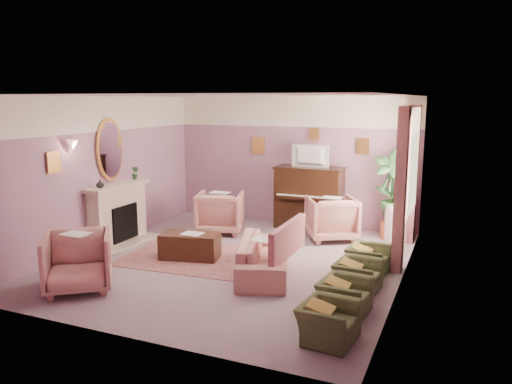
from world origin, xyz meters
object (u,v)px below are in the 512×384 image
at_px(piano, 309,198).
at_px(floral_armchair_left, 220,210).
at_px(sofa, 264,250).
at_px(olive_chair_c, 358,271).
at_px(olive_chair_b, 345,291).
at_px(olive_chair_d, 368,255).
at_px(side_table, 398,222).
at_px(television, 309,154).
at_px(floral_armchair_front, 78,259).
at_px(olive_chair_a, 328,316).
at_px(coffee_table, 190,246).
at_px(floral_armchair_right, 332,216).

xyz_separation_m(piano, floral_armchair_left, (-1.60, -1.06, -0.18)).
height_order(sofa, olive_chair_c, sofa).
bearing_deg(olive_chair_b, olive_chair_d, 90.00).
bearing_deg(olive_chair_d, side_table, 85.29).
xyz_separation_m(piano, olive_chair_c, (1.71, -3.19, -0.35)).
distance_m(television, olive_chair_c, 3.80).
xyz_separation_m(floral_armchair_front, olive_chair_c, (3.75, 1.54, -0.18)).
bearing_deg(piano, side_table, -5.86).
relative_size(television, olive_chair_c, 1.16).
height_order(olive_chair_a, olive_chair_d, same).
height_order(floral_armchair_left, side_table, floral_armchair_left).
bearing_deg(olive_chair_b, side_table, 87.31).
bearing_deg(olive_chair_d, floral_armchair_left, 158.48).
relative_size(sofa, side_table, 2.74).
bearing_deg(olive_chair_d, coffee_table, -171.11).
xyz_separation_m(olive_chair_d, side_table, (0.18, 2.18, 0.05)).
height_order(coffee_table, floral_armchair_right, floral_armchair_right).
bearing_deg(olive_chair_a, side_table, 87.79).
bearing_deg(floral_armchair_right, television, 136.95).
height_order(olive_chair_d, side_table, side_table).
bearing_deg(olive_chair_d, piano, 125.83).
bearing_deg(floral_armchair_right, floral_armchair_left, -170.37).
distance_m(floral_armchair_left, floral_armchair_front, 3.69).
relative_size(piano, floral_armchair_front, 1.48).
bearing_deg(coffee_table, floral_armchair_left, 100.10).
xyz_separation_m(floral_armchair_left, olive_chair_d, (3.31, -1.31, -0.18)).
xyz_separation_m(sofa, olive_chair_c, (1.53, -0.17, -0.09)).
xyz_separation_m(olive_chair_a, olive_chair_d, (0.00, 2.46, 0.00)).
bearing_deg(olive_chair_b, floral_armchair_right, 107.31).
distance_m(olive_chair_b, olive_chair_c, 0.82).
xyz_separation_m(coffee_table, side_table, (3.17, 2.64, 0.12)).
xyz_separation_m(television, olive_chair_a, (1.71, -4.78, -1.30)).
bearing_deg(television, olive_chair_c, -61.41).
height_order(floral_armchair_right, olive_chair_b, floral_armchair_right).
bearing_deg(sofa, side_table, 58.89).
bearing_deg(olive_chair_b, television, 113.37).
xyz_separation_m(floral_armchair_left, olive_chair_b, (3.31, -2.95, -0.18)).
relative_size(floral_armchair_left, floral_armchair_right, 1.00).
bearing_deg(olive_chair_a, sofa, 130.24).
xyz_separation_m(coffee_table, olive_chair_b, (2.99, -1.17, 0.07)).
bearing_deg(floral_armchair_right, side_table, 21.69).
bearing_deg(olive_chair_a, floral_armchair_right, 104.04).
bearing_deg(olive_chair_d, floral_armchair_right, 121.55).
relative_size(coffee_table, floral_armchair_front, 1.05).
distance_m(coffee_table, sofa, 1.49).
bearing_deg(olive_chair_b, coffee_table, 158.63).
xyz_separation_m(olive_chair_c, side_table, (0.18, 3.00, 0.05)).
distance_m(television, olive_chair_a, 5.24).
bearing_deg(olive_chair_d, television, 126.41).
bearing_deg(floral_armchair_left, coffee_table, -79.90).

